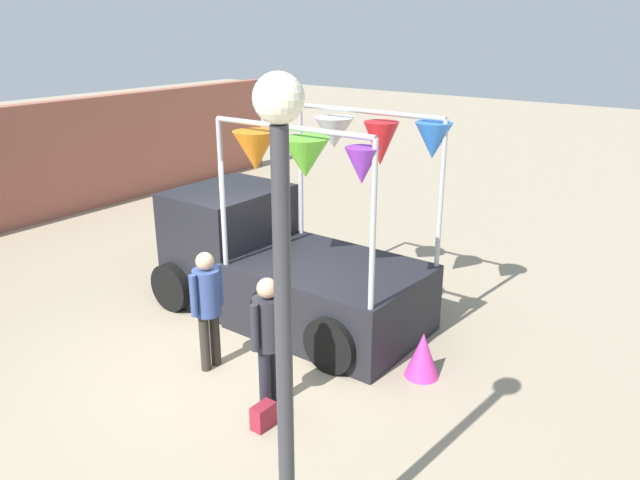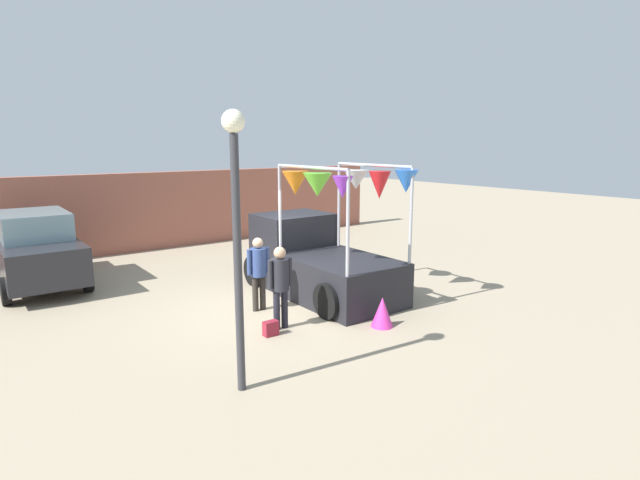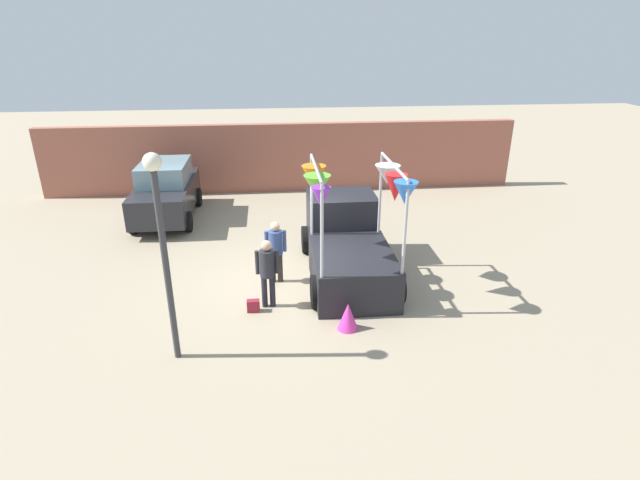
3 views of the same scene
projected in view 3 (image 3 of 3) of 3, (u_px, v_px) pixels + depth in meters
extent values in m
plane|color=gray|center=(295.00, 283.00, 12.51)|extent=(60.00, 60.00, 0.00)
cube|color=black|center=(352.00, 271.00, 11.98)|extent=(1.90, 2.60, 1.00)
cube|color=black|center=(341.00, 226.00, 13.66)|extent=(1.80, 1.40, 1.80)
cube|color=#8CB2C6|center=(341.00, 210.00, 13.48)|extent=(1.76, 1.37, 0.60)
cylinder|color=black|center=(306.00, 239.00, 14.10)|extent=(0.22, 0.76, 0.76)
cylinder|color=black|center=(372.00, 237.00, 14.27)|extent=(0.22, 0.76, 0.76)
cylinder|color=black|center=(316.00, 291.00, 11.30)|extent=(0.22, 0.76, 0.76)
cylinder|color=black|center=(398.00, 287.00, 11.48)|extent=(0.22, 0.76, 0.76)
cylinder|color=#A5A5AD|center=(312.00, 196.00, 12.42)|extent=(0.07, 0.07, 2.07)
cylinder|color=#A5A5AD|center=(380.00, 194.00, 12.58)|extent=(0.07, 0.07, 2.07)
cylinder|color=#A5A5AD|center=(322.00, 232.00, 10.19)|extent=(0.07, 0.07, 2.07)
cylinder|color=#A5A5AD|center=(405.00, 229.00, 10.35)|extent=(0.07, 0.07, 2.07)
cylinder|color=#A5A5AD|center=(316.00, 168.00, 10.90)|extent=(0.07, 2.44, 0.07)
cylinder|color=#A5A5AD|center=(394.00, 166.00, 11.06)|extent=(0.07, 2.44, 0.07)
cone|color=purple|center=(321.00, 197.00, 10.07)|extent=(0.43, 0.43, 0.42)
cone|color=blue|center=(405.00, 193.00, 10.22)|extent=(0.64, 0.64, 0.48)
cone|color=#66CC33|center=(317.00, 186.00, 10.82)|extent=(0.84, 0.84, 0.48)
cone|color=red|center=(395.00, 188.00, 11.02)|extent=(0.67, 0.67, 0.62)
cone|color=orange|center=(314.00, 176.00, 11.57)|extent=(0.73, 0.73, 0.51)
cone|color=white|center=(387.00, 175.00, 11.73)|extent=(0.81, 0.81, 0.45)
cube|color=#26262B|center=(166.00, 196.00, 16.45)|extent=(1.70, 4.00, 0.90)
cube|color=#72939E|center=(164.00, 172.00, 16.28)|extent=(1.50, 2.10, 0.66)
cylinder|color=black|center=(150.00, 198.00, 17.69)|extent=(0.18, 0.64, 0.64)
cylinder|color=black|center=(198.00, 197.00, 17.85)|extent=(0.18, 0.64, 0.64)
cylinder|color=black|center=(133.00, 224.00, 15.40)|extent=(0.18, 0.64, 0.64)
cylinder|color=black|center=(189.00, 222.00, 15.56)|extent=(0.18, 0.64, 0.64)
cylinder|color=black|center=(264.00, 291.00, 11.29)|extent=(0.13, 0.13, 0.78)
cylinder|color=black|center=(272.00, 291.00, 11.31)|extent=(0.13, 0.13, 0.78)
cylinder|color=#26262D|center=(267.00, 263.00, 11.03)|extent=(0.34, 0.34, 0.62)
sphere|color=tan|center=(266.00, 246.00, 10.86)|extent=(0.23, 0.23, 0.23)
cylinder|color=#26262D|center=(257.00, 262.00, 11.00)|extent=(0.09, 0.09, 0.55)
cylinder|color=#26262D|center=(277.00, 262.00, 11.04)|extent=(0.09, 0.09, 0.55)
cylinder|color=#2D2823|center=(273.00, 268.00, 12.42)|extent=(0.13, 0.13, 0.76)
cylinder|color=#2D2823|center=(280.00, 267.00, 12.43)|extent=(0.13, 0.13, 0.76)
cylinder|color=#33477F|center=(276.00, 242.00, 12.16)|extent=(0.34, 0.34, 0.60)
sphere|color=tan|center=(275.00, 227.00, 12.00)|extent=(0.23, 0.23, 0.23)
cylinder|color=#33477F|center=(266.00, 242.00, 12.13)|extent=(0.09, 0.09, 0.54)
cylinder|color=#33477F|center=(285.00, 241.00, 12.17)|extent=(0.09, 0.09, 0.54)
cube|color=maroon|center=(253.00, 306.00, 11.18)|extent=(0.28, 0.16, 0.28)
cylinder|color=#333338|center=(167.00, 271.00, 8.97)|extent=(0.12, 0.12, 3.69)
sphere|color=#F2EDCC|center=(152.00, 162.00, 8.19)|extent=(0.32, 0.32, 0.32)
cube|color=#9E5947|center=(283.00, 158.00, 19.18)|extent=(18.00, 0.36, 2.60)
cone|color=#D83399|center=(348.00, 316.00, 10.47)|extent=(0.62, 0.62, 0.60)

